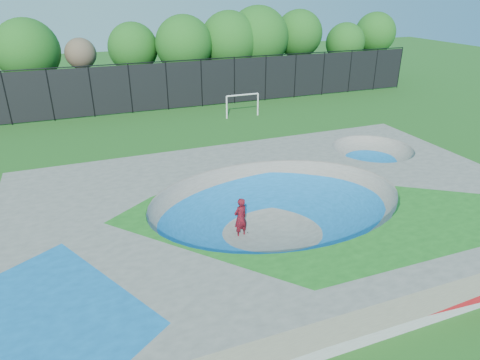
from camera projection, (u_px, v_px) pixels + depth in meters
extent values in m
plane|color=#1A5216|center=(276.00, 228.00, 18.53)|extent=(120.00, 120.00, 0.00)
cube|color=gray|center=(277.00, 213.00, 18.22)|extent=(22.00, 14.00, 1.50)
imported|color=#B30E1D|center=(240.00, 218.00, 17.53)|extent=(0.75, 0.61, 1.78)
cube|color=black|center=(240.00, 236.00, 17.89)|extent=(0.80, 0.53, 0.05)
cylinder|color=silver|center=(227.00, 108.00, 33.53)|extent=(0.12, 0.12, 1.77)
cylinder|color=silver|center=(258.00, 104.00, 34.41)|extent=(0.12, 0.12, 1.77)
cylinder|color=silver|center=(242.00, 95.00, 33.60)|extent=(2.66, 0.12, 0.12)
cylinder|color=black|center=(7.00, 99.00, 31.54)|extent=(0.09, 0.09, 4.00)
cylinder|color=black|center=(50.00, 95.00, 32.54)|extent=(0.09, 0.09, 4.00)
cylinder|color=black|center=(92.00, 92.00, 33.53)|extent=(0.09, 0.09, 4.00)
cylinder|color=black|center=(130.00, 89.00, 34.53)|extent=(0.09, 0.09, 4.00)
cylinder|color=black|center=(167.00, 86.00, 35.52)|extent=(0.09, 0.09, 4.00)
cylinder|color=black|center=(202.00, 83.00, 36.52)|extent=(0.09, 0.09, 4.00)
cylinder|color=black|center=(234.00, 81.00, 37.51)|extent=(0.09, 0.09, 4.00)
cylinder|color=black|center=(266.00, 78.00, 38.50)|extent=(0.09, 0.09, 4.00)
cylinder|color=black|center=(295.00, 76.00, 39.50)|extent=(0.09, 0.09, 4.00)
cylinder|color=black|center=(323.00, 74.00, 40.49)|extent=(0.09, 0.09, 4.00)
cylinder|color=black|center=(350.00, 72.00, 41.49)|extent=(0.09, 0.09, 4.00)
cylinder|color=black|center=(375.00, 70.00, 42.48)|extent=(0.09, 0.09, 4.00)
cylinder|color=black|center=(400.00, 68.00, 43.48)|extent=(0.09, 0.09, 4.00)
cube|color=black|center=(167.00, 86.00, 35.52)|extent=(48.00, 0.03, 3.80)
cylinder|color=black|center=(165.00, 61.00, 34.69)|extent=(48.00, 0.08, 0.08)
cylinder|color=#4C3726|center=(36.00, 92.00, 36.06)|extent=(0.44, 0.44, 2.90)
sphere|color=#185616|center=(27.00, 50.00, 34.66)|extent=(5.11, 5.11, 5.11)
cylinder|color=#4C3726|center=(85.00, 86.00, 37.38)|extent=(0.44, 0.44, 3.26)
sphere|color=brown|center=(81.00, 54.00, 36.26)|extent=(2.60, 2.60, 2.60)
cylinder|color=#4C3726|center=(136.00, 82.00, 40.18)|extent=(0.44, 0.44, 2.80)
sphere|color=#185616|center=(133.00, 48.00, 38.91)|extent=(4.49, 4.49, 4.49)
cylinder|color=#4C3726|center=(186.00, 82.00, 39.94)|extent=(0.44, 0.44, 2.87)
sphere|color=#185616|center=(184.00, 44.00, 38.55)|extent=(5.15, 5.15, 5.15)
cylinder|color=#4C3726|center=(229.00, 78.00, 41.76)|extent=(0.44, 0.44, 2.85)
sphere|color=#185616|center=(229.00, 41.00, 40.33)|extent=(5.44, 5.44, 5.44)
cylinder|color=#4C3726|center=(257.00, 75.00, 43.10)|extent=(0.44, 0.44, 2.80)
sphere|color=#185616|center=(258.00, 37.00, 41.60)|extent=(5.94, 5.94, 5.94)
cylinder|color=#4C3726|center=(297.00, 68.00, 45.14)|extent=(0.44, 0.44, 3.34)
sphere|color=#185616|center=(299.00, 34.00, 43.71)|extent=(4.79, 4.79, 4.79)
cylinder|color=#4C3726|center=(343.00, 70.00, 46.21)|extent=(0.44, 0.44, 2.65)
sphere|color=#185616|center=(345.00, 42.00, 45.03)|extent=(4.06, 4.06, 4.06)
cylinder|color=#4C3726|center=(371.00, 63.00, 48.28)|extent=(0.44, 0.44, 3.24)
sphere|color=#185616|center=(375.00, 33.00, 46.93)|extent=(4.42, 4.42, 4.42)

